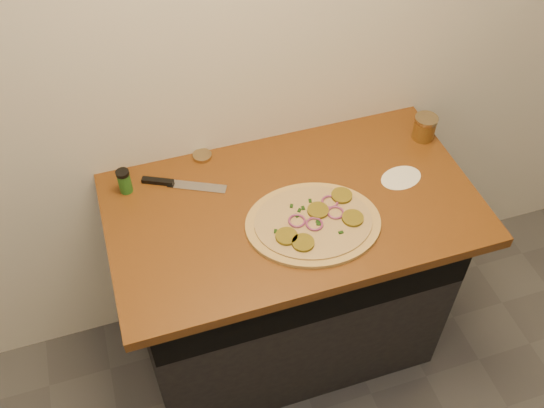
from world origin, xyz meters
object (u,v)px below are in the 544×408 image
object	(u,v)px
pizza	(314,222)
spice_shaker	(124,181)
chefs_knife	(176,184)
salsa_jar	(425,127)

from	to	relation	value
pizza	spice_shaker	distance (m)	0.63
pizza	chefs_knife	bearing A→B (deg)	141.04
pizza	spice_shaker	bearing A→B (deg)	148.63
chefs_knife	salsa_jar	bearing A→B (deg)	-2.23
pizza	chefs_knife	distance (m)	0.48
pizza	spice_shaker	world-z (taller)	spice_shaker
pizza	chefs_knife	xyz separation A→B (m)	(-0.38, 0.30, -0.00)
spice_shaker	salsa_jar	bearing A→B (deg)	-3.19
chefs_knife	salsa_jar	size ratio (longest dim) A/B	3.00
salsa_jar	spice_shaker	distance (m)	1.06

